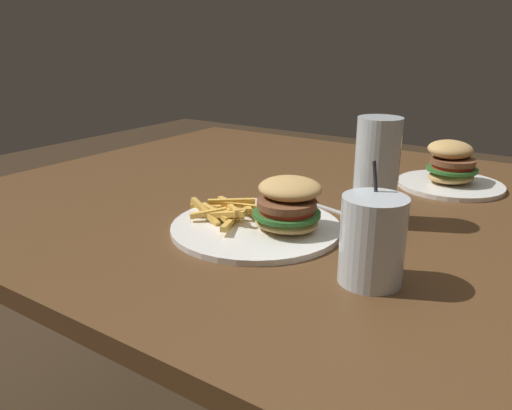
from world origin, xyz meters
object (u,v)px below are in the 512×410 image
meal_plate_near (269,216)px  beer_glass (376,173)px  juice_glass (372,243)px  meal_plate_far (451,171)px  spoon (308,200)px

meal_plate_near → beer_glass: bearing=48.7°
meal_plate_near → juice_glass: (0.21, -0.08, 0.03)m
juice_glass → meal_plate_far: 0.53m
meal_plate_far → juice_glass: bearing=-87.5°
meal_plate_near → beer_glass: (0.13, 0.15, 0.06)m
juice_glass → beer_glass: bearing=110.3°
meal_plate_near → spoon: 0.18m
beer_glass → meal_plate_far: size_ratio=0.83×
meal_plate_near → beer_glass: beer_glass is taller
meal_plate_near → juice_glass: 0.23m
juice_glass → spoon: bearing=132.6°
meal_plate_far → beer_glass: bearing=-101.2°
juice_glass → spoon: size_ratio=0.99×
spoon → meal_plate_far: (0.21, 0.28, 0.03)m
spoon → meal_plate_far: size_ratio=0.73×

